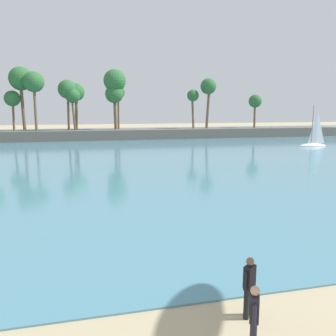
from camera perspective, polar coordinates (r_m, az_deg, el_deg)
The scene contains 5 objects.
sea at distance 56.98m, azimuth -9.09°, elevation 3.98°, with size 220.00×95.80×0.06m, color teal.
palm_headland at distance 64.59m, azimuth -13.82°, elevation 8.21°, with size 92.62×6.63×13.01m.
person_rigging_by_gear at distance 8.57m, azimuth 13.82°, elevation -22.76°, with size 0.34×0.50×1.67m.
person_at_waterline at distance 9.87m, azimuth 13.09°, elevation -18.13°, with size 0.47×0.36×1.67m.
sailboat_near_shore at distance 55.96m, azimuth 22.59°, elevation 3.89°, with size 4.45×1.45×6.41m.
Camera 1 is at (-4.65, -2.24, 5.44)m, focal length 37.42 mm.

